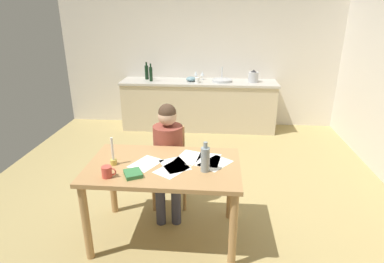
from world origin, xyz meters
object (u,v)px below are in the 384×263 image
bottle_oil (147,72)px  stovetop_kettle (253,77)px  bottle_vinegar (151,74)px  wine_glass_near_sink (202,74)px  wine_bottle_on_table (205,159)px  dining_table (164,176)px  teacup_on_counter (198,80)px  person_seated (168,152)px  wine_glass_by_kettle (196,74)px  book_magazine (133,174)px  sink_unit (222,80)px  coffee_mug (107,172)px  candlestick (113,157)px  mixing_bowl (191,79)px  chair_at_table (169,162)px

bottle_oil → stovetop_kettle: bottle_oil is taller
bottle_vinegar → wine_glass_near_sink: 0.95m
wine_bottle_on_table → wine_glass_near_sink: size_ratio=1.77×
dining_table → teacup_on_counter: teacup_on_counter is taller
person_seated → wine_glass_by_kettle: 2.80m
book_magazine → person_seated: bearing=49.7°
bottle_oil → sink_unit: bearing=-3.3°
bottle_vinegar → wine_glass_by_kettle: 0.83m
coffee_mug → person_seated: bearing=63.6°
book_magazine → wine_bottle_on_table: size_ratio=0.59×
candlestick → mixing_bowl: (0.43, 3.16, 0.08)m
chair_at_table → book_magazine: bearing=-100.5°
coffee_mug → teacup_on_counter: teacup_on_counter is taller
person_seated → bottle_oil: bearing=106.7°
candlestick → bottle_vinegar: bottle_vinegar is taller
candlestick → bottle_oil: bearing=97.1°
chair_at_table → teacup_on_counter: (0.16, 2.33, 0.46)m
sink_unit → wine_glass_near_sink: sink_unit is taller
dining_table → mixing_bowl: (-0.02, 3.12, 0.27)m
candlestick → book_magazine: 0.30m
book_magazine → bottle_vinegar: size_ratio=0.51×
dining_table → bottle_oil: 3.36m
bottle_vinegar → wine_glass_by_kettle: (0.80, 0.23, -0.03)m
mixing_bowl → teacup_on_counter: (0.13, -0.13, 0.01)m
candlestick → sink_unit: sink_unit is taller
chair_at_table → dining_table: bearing=-84.9°
wine_glass_near_sink → mixing_bowl: bearing=-138.7°
coffee_mug → bottle_oil: (-0.43, 3.50, 0.20)m
book_magazine → stovetop_kettle: size_ratio=0.73×
sink_unit → candlestick: bearing=-107.2°
chair_at_table → bottle_oil: size_ratio=2.74×
bottle_oil → teacup_on_counter: 0.99m
wine_glass_near_sink → book_magazine: bearing=-96.4°
dining_table → mixing_bowl: size_ratio=7.60×
wine_bottle_on_table → mixing_bowl: 3.24m
mixing_bowl → wine_glass_near_sink: (0.19, 0.17, 0.07)m
chair_at_table → wine_glass_near_sink: wine_glass_near_sink is taller
person_seated → wine_glass_near_sink: person_seated is taller
wine_glass_near_sink → wine_glass_by_kettle: size_ratio=1.00×
book_magazine → sink_unit: 3.46m
book_magazine → wine_glass_by_kettle: 3.54m
person_seated → stovetop_kettle: person_seated is taller
coffee_mug → teacup_on_counter: (0.53, 3.26, 0.11)m
stovetop_kettle → chair_at_table: bearing=-114.8°
bottle_vinegar → mixing_bowl: bottle_vinegar is taller
book_magazine → bottle_vinegar: bearing=72.5°
bottle_vinegar → chair_at_table: bearing=-74.0°
person_seated → bottle_vinegar: bottle_vinegar is taller
wine_glass_near_sink → teacup_on_counter: 0.31m
chair_at_table → mixing_bowl: bearing=89.2°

